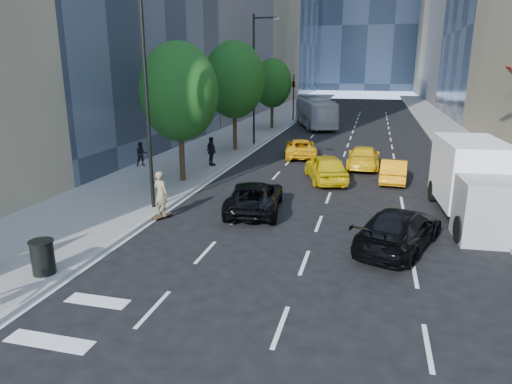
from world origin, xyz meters
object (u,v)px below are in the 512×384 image
(black_sedan_mercedes, at_px, (399,229))
(city_bus, at_px, (315,112))
(skateboarder, at_px, (161,197))
(box_truck, at_px, (474,182))
(black_sedan_lincoln, at_px, (255,197))
(trash_can, at_px, (43,258))

(black_sedan_mercedes, height_order, city_bus, city_bus)
(skateboarder, distance_m, black_sedan_mercedes, 9.70)
(black_sedan_mercedes, relative_size, city_bus, 0.45)
(black_sedan_mercedes, relative_size, box_truck, 0.73)
(black_sedan_lincoln, bearing_deg, city_bus, -95.01)
(skateboarder, bearing_deg, trash_can, 101.75)
(skateboarder, bearing_deg, black_sedan_mercedes, -164.48)
(box_truck, bearing_deg, trash_can, -149.70)
(black_sedan_lincoln, xyz_separation_m, black_sedan_mercedes, (6.06, -2.94, 0.06))
(city_bus, height_order, box_truck, box_truck)
(black_sedan_mercedes, xyz_separation_m, box_truck, (3.12, 4.14, 0.92))
(black_sedan_lincoln, bearing_deg, skateboarder, 21.77)
(city_bus, relative_size, box_truck, 1.62)
(black_sedan_lincoln, distance_m, trash_can, 9.32)
(skateboarder, xyz_separation_m, city_bus, (2.40, 32.30, 0.59))
(city_bus, xyz_separation_m, box_truck, (10.38, -29.09, 0.09))
(black_sedan_mercedes, distance_m, box_truck, 5.27)
(city_bus, bearing_deg, skateboarder, -111.42)
(black_sedan_lincoln, height_order, box_truck, box_truck)
(black_sedan_mercedes, bearing_deg, box_truck, -107.25)
(skateboarder, height_order, city_bus, city_bus)
(black_sedan_mercedes, height_order, trash_can, black_sedan_mercedes)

